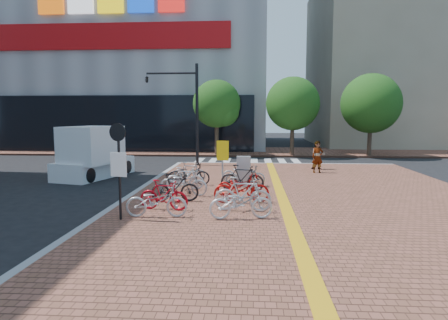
# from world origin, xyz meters

# --- Properties ---
(ground) EXTENTS (120.00, 120.00, 0.00)m
(ground) POSITION_xyz_m (0.00, 0.00, 0.00)
(ground) COLOR black
(ground) RESTS_ON ground
(sidewalk) EXTENTS (14.00, 34.00, 0.15)m
(sidewalk) POSITION_xyz_m (3.00, -5.00, 0.07)
(sidewalk) COLOR brown
(sidewalk) RESTS_ON ground
(tactile_strip) EXTENTS (0.40, 34.00, 0.01)m
(tactile_strip) POSITION_xyz_m (2.00, -5.00, 0.16)
(tactile_strip) COLOR gold
(tactile_strip) RESTS_ON sidewalk
(kerb_west) EXTENTS (0.25, 34.00, 0.15)m
(kerb_west) POSITION_xyz_m (-4.00, -5.00, 0.08)
(kerb_west) COLOR gray
(kerb_west) RESTS_ON ground
(kerb_north) EXTENTS (14.00, 0.25, 0.15)m
(kerb_north) POSITION_xyz_m (3.00, 12.00, 0.08)
(kerb_north) COLOR gray
(kerb_north) RESTS_ON ground
(far_sidewalk) EXTENTS (70.00, 8.00, 0.15)m
(far_sidewalk) POSITION_xyz_m (0.00, 21.00, 0.07)
(far_sidewalk) COLOR brown
(far_sidewalk) RESTS_ON ground
(department_store) EXTENTS (36.00, 24.27, 28.00)m
(department_store) POSITION_xyz_m (-15.99, 31.95, 13.98)
(department_store) COLOR gray
(department_store) RESTS_ON ground
(building_beige) EXTENTS (20.00, 18.00, 18.00)m
(building_beige) POSITION_xyz_m (18.00, 32.00, 9.00)
(building_beige) COLOR gray
(building_beige) RESTS_ON ground
(crosswalk) EXTENTS (7.50, 4.00, 0.01)m
(crosswalk) POSITION_xyz_m (0.50, 14.00, 0.01)
(crosswalk) COLOR silver
(crosswalk) RESTS_ON ground
(street_trees) EXTENTS (16.20, 4.60, 6.35)m
(street_trees) POSITION_xyz_m (5.04, 17.45, 4.10)
(street_trees) COLOR #38281E
(street_trees) RESTS_ON far_sidewalk
(bike_0) EXTENTS (1.95, 0.79, 1.00)m
(bike_0) POSITION_xyz_m (-2.13, -2.38, 0.65)
(bike_0) COLOR silver
(bike_0) RESTS_ON sidewalk
(bike_1) EXTENTS (1.76, 0.74, 1.02)m
(bike_1) POSITION_xyz_m (-2.11, -1.43, 0.66)
(bike_1) COLOR red
(bike_1) RESTS_ON sidewalk
(bike_2) EXTENTS (1.79, 0.78, 1.04)m
(bike_2) POSITION_xyz_m (-1.98, -0.13, 0.67)
(bike_2) COLOR black
(bike_2) RESTS_ON sidewalk
(bike_3) EXTENTS (2.00, 0.89, 1.02)m
(bike_3) POSITION_xyz_m (-1.86, 1.00, 0.66)
(bike_3) COLOR #BABBBF
(bike_3) RESTS_ON sidewalk
(bike_4) EXTENTS (1.63, 0.49, 0.97)m
(bike_4) POSITION_xyz_m (-2.01, 2.23, 0.64)
(bike_4) COLOR white
(bike_4) RESTS_ON sidewalk
(bike_5) EXTENTS (1.91, 0.67, 1.00)m
(bike_5) POSITION_xyz_m (-2.03, 3.40, 0.65)
(bike_5) COLOR black
(bike_5) RESTS_ON sidewalk
(bike_6) EXTENTS (1.59, 0.60, 0.94)m
(bike_6) POSITION_xyz_m (-2.14, 4.30, 0.62)
(bike_6) COLOR #A4A4A8
(bike_6) RESTS_ON sidewalk
(bike_7) EXTENTS (2.04, 1.00, 1.02)m
(bike_7) POSITION_xyz_m (0.50, -2.42, 0.66)
(bike_7) COLOR silver
(bike_7) RESTS_ON sidewalk
(bike_8) EXTENTS (1.95, 0.75, 1.15)m
(bike_8) POSITION_xyz_m (0.53, -1.43, 0.72)
(bike_8) COLOR #B8B9BD
(bike_8) RESTS_ON sidewalk
(bike_9) EXTENTS (2.06, 0.89, 1.05)m
(bike_9) POSITION_xyz_m (0.46, -0.16, 0.68)
(bike_9) COLOR #AD0F0C
(bike_9) RESTS_ON sidewalk
(bike_10) EXTENTS (1.80, 0.89, 0.90)m
(bike_10) POSITION_xyz_m (0.34, 0.80, 0.60)
(bike_10) COLOR #A00B0B
(bike_10) RESTS_ON sidewalk
(bike_11) EXTENTS (1.89, 0.79, 1.10)m
(bike_11) POSITION_xyz_m (0.43, 2.14, 0.70)
(bike_11) COLOR black
(bike_11) RESTS_ON sidewalk
(bike_12) EXTENTS (1.85, 0.87, 0.93)m
(bike_12) POSITION_xyz_m (0.54, 3.27, 0.62)
(bike_12) COLOR #A2A3A7
(bike_12) RESTS_ON sidewalk
(bike_13) EXTENTS (1.68, 0.63, 0.88)m
(bike_13) POSITION_xyz_m (0.28, 4.27, 0.59)
(bike_13) COLOR #A8A8AD
(bike_13) RESTS_ON sidewalk
(pedestrian_a) EXTENTS (0.70, 0.54, 1.72)m
(pedestrian_a) POSITION_xyz_m (4.42, 7.73, 1.01)
(pedestrian_a) COLOR gray
(pedestrian_a) RESTS_ON sidewalk
(pedestrian_b) EXTENTS (0.83, 0.66, 1.66)m
(pedestrian_b) POSITION_xyz_m (4.68, 9.09, 0.98)
(pedestrian_b) COLOR #464A58
(pedestrian_b) RESTS_ON sidewalk
(utility_box) EXTENTS (0.63, 0.47, 1.34)m
(utility_box) POSITION_xyz_m (0.46, 3.24, 0.82)
(utility_box) COLOR #B7B8BC
(utility_box) RESTS_ON sidewalk
(yellow_sign) EXTENTS (0.55, 0.19, 2.03)m
(yellow_sign) POSITION_xyz_m (-0.49, 3.32, 1.55)
(yellow_sign) COLOR #B7B7BC
(yellow_sign) RESTS_ON sidewalk
(notice_sign) EXTENTS (0.54, 0.19, 2.93)m
(notice_sign) POSITION_xyz_m (-3.15, -2.77, 2.00)
(notice_sign) COLOR black
(notice_sign) RESTS_ON sidewalk
(traffic_light_pole) EXTENTS (3.40, 1.31, 6.33)m
(traffic_light_pole) POSITION_xyz_m (-4.09, 10.68, 4.52)
(traffic_light_pole) COLOR black
(traffic_light_pole) RESTS_ON sidewalk
(box_truck) EXTENTS (3.14, 5.08, 2.74)m
(box_truck) POSITION_xyz_m (-7.61, 6.24, 1.29)
(box_truck) COLOR white
(box_truck) RESTS_ON ground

